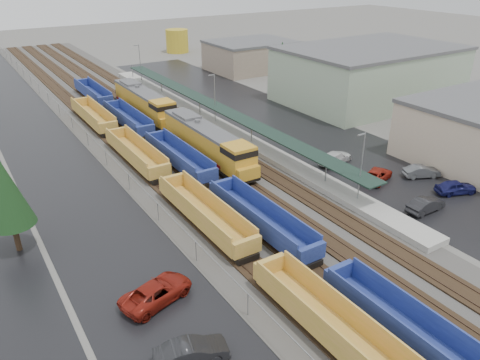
# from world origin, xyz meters

# --- Properties ---
(ballast_strip) EXTENTS (20.00, 160.00, 0.08)m
(ballast_strip) POSITION_xyz_m (0.00, 60.00, 0.04)
(ballast_strip) COLOR #302D2B
(ballast_strip) RESTS_ON ground
(trackbed) EXTENTS (14.60, 160.00, 0.22)m
(trackbed) POSITION_xyz_m (-0.00, 60.00, 0.16)
(trackbed) COLOR black
(trackbed) RESTS_ON ground
(west_parking_lot) EXTENTS (10.00, 160.00, 0.02)m
(west_parking_lot) POSITION_xyz_m (-15.00, 60.00, 0.01)
(west_parking_lot) COLOR black
(west_parking_lot) RESTS_ON ground
(east_commuter_lot) EXTENTS (16.00, 100.00, 0.02)m
(east_commuter_lot) POSITION_xyz_m (19.00, 50.00, 0.01)
(east_commuter_lot) COLOR black
(east_commuter_lot) RESTS_ON ground
(station_platform) EXTENTS (3.00, 80.00, 8.00)m
(station_platform) POSITION_xyz_m (9.50, 50.01, 0.73)
(station_platform) COLOR #9E9B93
(station_platform) RESTS_ON ground
(chainlink_fence) EXTENTS (0.08, 160.04, 2.02)m
(chainlink_fence) POSITION_xyz_m (-9.50, 58.44, 1.61)
(chainlink_fence) COLOR gray
(chainlink_fence) RESTS_ON ground
(industrial_buildings) EXTENTS (32.52, 75.30, 9.50)m
(industrial_buildings) POSITION_xyz_m (37.76, 45.85, 4.25)
(industrial_buildings) COLOR #C0AA93
(industrial_buildings) RESTS_ON ground
(distant_hills) EXTENTS (301.00, 140.00, 25.20)m
(distant_hills) POSITION_xyz_m (44.79, 210.68, 0.00)
(distant_hills) COLOR #55644E
(distant_hills) RESTS_ON ground
(tree_west_near) EXTENTS (3.96, 3.96, 9.00)m
(tree_west_near) POSITION_xyz_m (-22.00, 30.00, 5.82)
(tree_west_near) COLOR #332316
(tree_west_near) RESTS_ON ground
(tree_east) EXTENTS (4.40, 4.40, 10.00)m
(tree_east) POSITION_xyz_m (28.00, 58.00, 6.47)
(tree_east) COLOR #332316
(tree_east) RESTS_ON ground
(locomotive_lead) EXTENTS (3.08, 20.33, 4.60)m
(locomotive_lead) POSITION_xyz_m (2.00, 38.56, 2.45)
(locomotive_lead) COLOR black
(locomotive_lead) RESTS_ON ground
(locomotive_trail) EXTENTS (3.08, 20.33, 4.60)m
(locomotive_trail) POSITION_xyz_m (2.00, 59.56, 2.45)
(locomotive_trail) COLOR black
(locomotive_trail) RESTS_ON ground
(well_string_yellow) EXTENTS (2.79, 87.76, 2.48)m
(well_string_yellow) POSITION_xyz_m (-6.00, 24.90, 1.22)
(well_string_yellow) COLOR #B39631
(well_string_yellow) RESTS_ON ground
(well_string_blue) EXTENTS (2.73, 104.31, 2.42)m
(well_string_blue) POSITION_xyz_m (-2.00, 30.09, 1.20)
(well_string_blue) COLOR navy
(well_string_blue) RESTS_ON ground
(storage_tank) EXTENTS (6.00, 6.00, 6.00)m
(storage_tank) POSITION_xyz_m (31.30, 108.89, 3.00)
(storage_tank) COLOR gold
(storage_tank) RESTS_ON ground
(parked_car_west_b) EXTENTS (2.72, 5.06, 1.58)m
(parked_car_west_b) POSITION_xyz_m (-14.86, 10.39, 0.79)
(parked_car_west_b) COLOR black
(parked_car_west_b) RESTS_ON ground
(parked_car_west_c) EXTENTS (4.20, 6.31, 1.61)m
(parked_car_west_c) POSITION_xyz_m (-14.37, 17.08, 0.80)
(parked_car_west_c) COLOR maroon
(parked_car_west_c) RESTS_ON ground
(parked_car_east_a) EXTENTS (1.65, 4.57, 1.50)m
(parked_car_east_a) POSITION_xyz_m (14.30, 15.18, 0.75)
(parked_car_east_a) COLOR black
(parked_car_east_a) RESTS_ON ground
(parked_car_east_b) EXTENTS (3.88, 5.45, 1.38)m
(parked_car_east_b) POSITION_xyz_m (15.70, 23.00, 0.69)
(parked_car_east_b) COLOR maroon
(parked_car_east_b) RESTS_ON ground
(parked_car_east_c) EXTENTS (3.29, 5.61, 1.53)m
(parked_car_east_c) POSITION_xyz_m (15.06, 29.33, 0.76)
(parked_car_east_c) COLOR silver
(parked_car_east_c) RESTS_ON ground
(parked_car_east_d) EXTENTS (3.29, 4.82, 1.52)m
(parked_car_east_d) POSITION_xyz_m (20.42, 16.03, 0.76)
(parked_car_east_d) COLOR #14164E
(parked_car_east_d) RESTS_ON ground
(parked_car_east_e) EXTENTS (3.14, 4.56, 1.43)m
(parked_car_east_e) POSITION_xyz_m (20.80, 20.82, 0.71)
(parked_car_east_e) COLOR #4F5153
(parked_car_east_e) RESTS_ON ground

